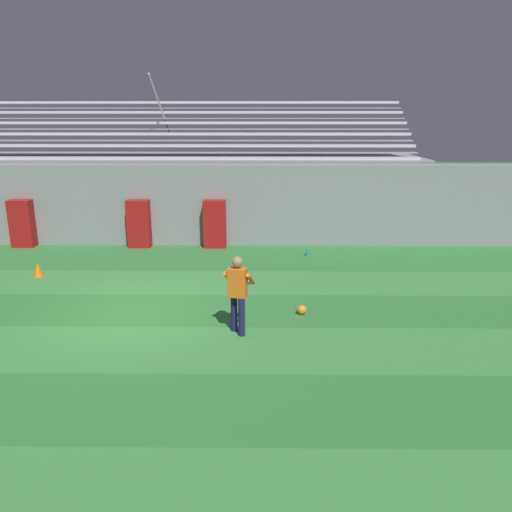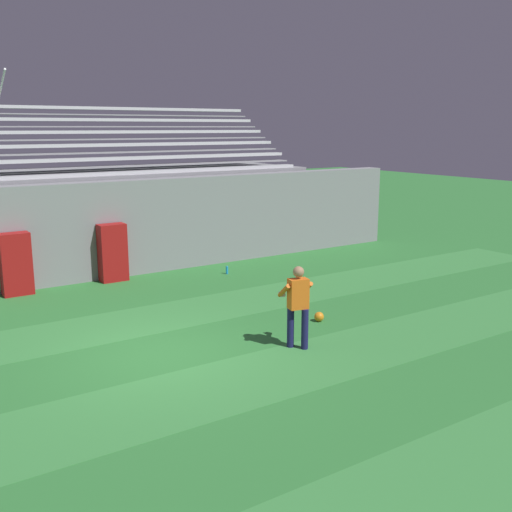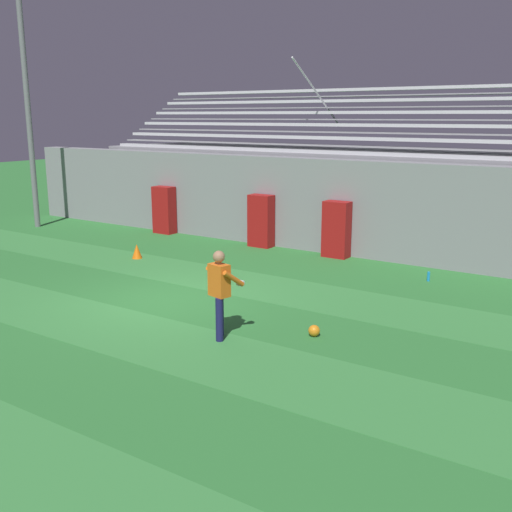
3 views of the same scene
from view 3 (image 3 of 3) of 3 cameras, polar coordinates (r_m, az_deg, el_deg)
The scene contains 13 objects.
ground_plane at distance 13.64m, azimuth -8.61°, elevation -4.18°, with size 80.00×80.00×0.00m, color #2D7533.
turf_stripe_mid at distance 12.35m, azimuth -14.66°, elevation -6.33°, with size 28.00×2.03×0.01m, color #38843D.
turf_stripe_far at distance 15.20m, azimuth -3.26°, elevation -2.21°, with size 28.00×2.03×0.01m, color #38843D.
back_wall at distance 18.54m, azimuth 4.83°, elevation 4.97°, with size 24.00×0.60×2.80m, color gray.
padding_pillar_gate_left at distance 18.83m, azimuth 0.49°, elevation 3.36°, with size 0.76×0.44×1.64m, color maroon.
padding_pillar_gate_right at distance 17.56m, azimuth 7.67°, elevation 2.52°, with size 0.76×0.44×1.64m, color maroon.
padding_pillar_far_left at distance 21.28m, azimuth -8.73°, elevation 4.35°, with size 0.76×0.44×1.64m, color maroon.
bleacher_stand at distance 20.91m, azimuth 8.42°, elevation 6.11°, with size 18.00×4.75×5.83m.
floodlight_pole at distance 23.57m, azimuth -21.20°, elevation 16.52°, with size 0.90×0.36×9.28m.
goalkeeper at distance 10.99m, azimuth -3.44°, elevation -3.12°, with size 0.66×0.65×1.67m.
soccer_ball at distance 11.36m, azimuth 5.56°, elevation -7.10°, with size 0.22×0.22×0.22m, color orange.
traffic_cone at distance 17.69m, azimuth -11.28°, elevation 0.44°, with size 0.30×0.30×0.42m, color orange.
water_bottle at distance 15.59m, azimuth 16.11°, elevation -1.89°, with size 0.07×0.07×0.24m, color #1E8CD8.
Camera 3 is at (8.80, -9.60, 4.04)m, focal length 42.00 mm.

